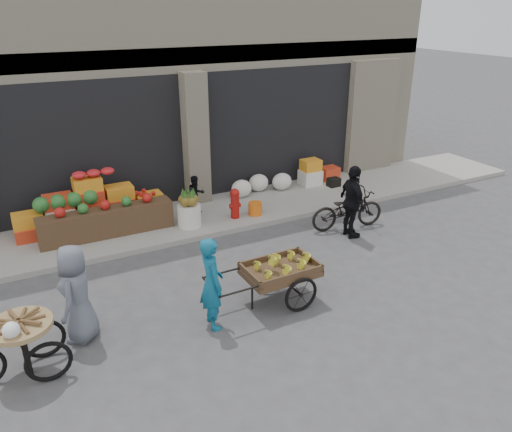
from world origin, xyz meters
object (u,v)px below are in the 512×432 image
fire_hydrant (235,202)px  banana_cart (278,269)px  pineapple_bin (189,215)px  tricycle_cart (22,340)px  bicycle (347,209)px  orange_bucket (255,208)px  vendor_woman (212,283)px  vendor_grey (77,293)px  cyclist (352,202)px  seated_person (196,195)px

fire_hydrant → banana_cart: size_ratio=0.34×
pineapple_bin → banana_cart: banana_cart is taller
pineapple_bin → banana_cart: bearing=-84.8°
banana_cart → tricycle_cart: tricycle_cart is taller
pineapple_bin → bicycle: (3.21, -1.50, 0.08)m
orange_bucket → vendor_woman: (-2.54, -3.44, 0.49)m
pineapple_bin → bicycle: size_ratio=0.30×
pineapple_bin → fire_hydrant: bearing=-2.6°
vendor_woman → bicycle: bearing=-60.7°
tricycle_cart → vendor_woman: bearing=-3.2°
fire_hydrant → vendor_grey: bearing=-143.9°
fire_hydrant → pineapple_bin: bearing=177.4°
vendor_woman → cyclist: bearing=-64.3°
pineapple_bin → orange_bucket: (1.60, -0.10, -0.10)m
pineapple_bin → fire_hydrant: size_ratio=0.73×
fire_hydrant → tricycle_cart: tricycle_cart is taller
tricycle_cart → orange_bucket: bearing=31.6°
bicycle → vendor_woman: bearing=125.6°
seated_person → bicycle: 3.51m
orange_bucket → seated_person: seated_person is taller
banana_cart → vendor_woman: vendor_woman is taller
orange_bucket → tricycle_cart: (-5.24, -3.33, 0.30)m
orange_bucket → cyclist: bearing=-52.0°
fire_hydrant → cyclist: (1.91, -1.85, 0.30)m
cyclist → vendor_woman: bearing=122.0°
tricycle_cart → seated_person: bearing=44.1°
seated_person → vendor_grey: bearing=-142.6°
banana_cart → vendor_woman: 1.26m
orange_bucket → cyclist: cyclist is taller
banana_cart → tricycle_cart: (-3.95, -0.00, -0.07)m
banana_cart → bicycle: (2.90, 1.92, -0.18)m
vendor_grey → bicycle: bearing=132.8°
fire_hydrant → vendor_grey: vendor_grey is taller
fire_hydrant → vendor_woman: 4.05m
banana_cart → bicycle: 3.48m
banana_cart → vendor_grey: size_ratio=1.36×
seated_person → vendor_woman: (-1.34, -4.14, 0.18)m
tricycle_cart → bicycle: (6.85, 1.93, -0.11)m
pineapple_bin → bicycle: bicycle is taller
vendor_grey → cyclist: (5.84, 1.01, 0.03)m
banana_cart → vendor_grey: vendor_grey is taller
vendor_woman → vendor_grey: bearing=74.8°
vendor_woman → vendor_grey: 1.99m
seated_person → tricycle_cart: bearing=-145.1°
cyclist → fire_hydrant: bearing=55.3°
pineapple_bin → seated_person: (0.40, 0.60, 0.21)m
vendor_grey → cyclist: size_ratio=0.96×
orange_bucket → vendor_woman: size_ratio=0.21×
pineapple_bin → seated_person: bearing=56.3°
orange_bucket → tricycle_cart: 6.22m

